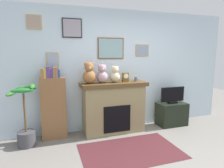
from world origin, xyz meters
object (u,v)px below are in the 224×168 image
television (173,95)px  mantel_clock (125,77)px  teddy_bear_cream (89,74)px  teddy_bear_tan (102,75)px  candle_jar (136,79)px  tv_stand (172,114)px  fireplace (113,107)px  teddy_bear_grey (115,75)px  potted_plant (26,124)px  bookshelf (53,106)px

television → mantel_clock: mantel_clock is taller
teddy_bear_cream → teddy_bear_tan: bearing=0.0°
candle_jar → teddy_bear_tan: size_ratio=0.24×
tv_stand → mantel_clock: 1.48m
fireplace → tv_stand: fireplace is taller
teddy_bear_tan → teddy_bear_grey: (0.27, 0.00, -0.02)m
teddy_bear_grey → mantel_clock: bearing=-0.2°
fireplace → potted_plant: (-1.72, -0.12, -0.13)m
fireplace → teddy_bear_tan: 0.75m
bookshelf → teddy_bear_grey: bearing=-2.6°
mantel_clock → teddy_bear_tan: teddy_bear_tan is taller
potted_plant → television: (3.14, 0.06, 0.30)m
fireplace → mantel_clock: mantel_clock is taller
teddy_bear_tan → teddy_bear_grey: teddy_bear_tan is taller
teddy_bear_tan → candle_jar: bearing=0.0°
mantel_clock → teddy_bear_grey: teddy_bear_grey is taller
potted_plant → candle_jar: size_ratio=12.30×
candle_jar → teddy_bear_tan: teddy_bear_tan is taller
potted_plant → fireplace: bearing=4.1°
teddy_bear_cream → teddy_bear_tan: 0.26m
potted_plant → teddy_bear_cream: (1.20, 0.11, 0.85)m
fireplace → teddy_bear_tan: bearing=-175.8°
television → teddy_bear_grey: size_ratio=1.76×
bookshelf → teddy_bear_tan: bearing=-3.4°
potted_plant → teddy_bear_cream: teddy_bear_cream is taller
teddy_bear_cream → teddy_bear_grey: (0.54, 0.00, -0.04)m
tv_stand → teddy_bear_grey: bearing=178.2°
candle_jar → teddy_bear_cream: teddy_bear_cream is taller
television → teddy_bear_cream: bearing=178.7°
potted_plant → television: size_ratio=1.88×
teddy_bear_cream → fireplace: bearing=2.0°
fireplace → television: bearing=-2.5°
tv_stand → teddy_bear_tan: 1.94m
mantel_clock → teddy_bear_grey: 0.24m
bookshelf → television: 2.65m
fireplace → mantel_clock: bearing=-4.2°
fireplace → tv_stand: size_ratio=2.09×
fireplace → tv_stand: (1.43, -0.06, -0.28)m
television → teddy_bear_grey: bearing=178.2°
bookshelf → teddy_bear_tan: teddy_bear_tan is taller
bookshelf → candle_jar: 1.78m
mantel_clock → candle_jar: bearing=0.3°
bookshelf → teddy_bear_grey: 1.37m
teddy_bear_tan → teddy_bear_cream: bearing=-180.0°
tv_stand → teddy_bear_grey: size_ratio=1.94×
fireplace → teddy_bear_tan: size_ratio=3.65×
tv_stand → candle_jar: bearing=177.3°
tv_stand → teddy_bear_grey: 1.70m
mantel_clock → teddy_bear_grey: (-0.23, 0.00, 0.06)m
bookshelf → mantel_clock: bookshelf is taller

